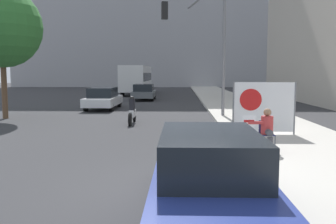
{
  "coord_description": "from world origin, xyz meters",
  "views": [
    {
      "loc": [
        0.19,
        -7.14,
        2.37
      ],
      "look_at": [
        -0.19,
        4.52,
        1.14
      ],
      "focal_mm": 40.0,
      "sensor_mm": 36.0,
      "label": 1
    }
  ],
  "objects_px": {
    "parked_car_curbside": "(209,175)",
    "city_bus_on_road": "(137,78)",
    "car_on_road_nearest": "(103,98)",
    "motorcycle_on_road": "(132,112)",
    "street_tree_near_curb": "(2,28)",
    "car_on_road_midblock": "(144,92)",
    "traffic_light_pole": "(202,36)",
    "jogger_on_sidewalk": "(244,108)",
    "protest_banner": "(263,107)",
    "seated_protester": "(267,128)"
  },
  "relations": [
    {
      "from": "jogger_on_sidewalk",
      "to": "city_bus_on_road",
      "type": "bearing_deg",
      "value": -89.47
    },
    {
      "from": "seated_protester",
      "to": "parked_car_curbside",
      "type": "height_order",
      "value": "parked_car_curbside"
    },
    {
      "from": "traffic_light_pole",
      "to": "parked_car_curbside",
      "type": "relative_size",
      "value": 1.27
    },
    {
      "from": "protest_banner",
      "to": "city_bus_on_road",
      "type": "distance_m",
      "value": 28.93
    },
    {
      "from": "traffic_light_pole",
      "to": "city_bus_on_road",
      "type": "height_order",
      "value": "traffic_light_pole"
    },
    {
      "from": "car_on_road_nearest",
      "to": "motorcycle_on_road",
      "type": "bearing_deg",
      "value": -68.17
    },
    {
      "from": "car_on_road_nearest",
      "to": "street_tree_near_curb",
      "type": "distance_m",
      "value": 7.69
    },
    {
      "from": "parked_car_curbside",
      "to": "traffic_light_pole",
      "type": "bearing_deg",
      "value": 87.19
    },
    {
      "from": "parked_car_curbside",
      "to": "car_on_road_nearest",
      "type": "bearing_deg",
      "value": 106.7
    },
    {
      "from": "motorcycle_on_road",
      "to": "car_on_road_nearest",
      "type": "bearing_deg",
      "value": 111.83
    },
    {
      "from": "traffic_light_pole",
      "to": "street_tree_near_curb",
      "type": "bearing_deg",
      "value": -178.29
    },
    {
      "from": "protest_banner",
      "to": "street_tree_near_curb",
      "type": "height_order",
      "value": "street_tree_near_curb"
    },
    {
      "from": "motorcycle_on_road",
      "to": "street_tree_near_curb",
      "type": "height_order",
      "value": "street_tree_near_curb"
    },
    {
      "from": "parked_car_curbside",
      "to": "car_on_road_midblock",
      "type": "relative_size",
      "value": 1.12
    },
    {
      "from": "parked_car_curbside",
      "to": "city_bus_on_road",
      "type": "relative_size",
      "value": 0.45
    },
    {
      "from": "protest_banner",
      "to": "city_bus_on_road",
      "type": "bearing_deg",
      "value": 105.64
    },
    {
      "from": "traffic_light_pole",
      "to": "city_bus_on_road",
      "type": "relative_size",
      "value": 0.58
    },
    {
      "from": "car_on_road_midblock",
      "to": "motorcycle_on_road",
      "type": "relative_size",
      "value": 1.92
    },
    {
      "from": "protest_banner",
      "to": "car_on_road_nearest",
      "type": "bearing_deg",
      "value": 126.58
    },
    {
      "from": "traffic_light_pole",
      "to": "car_on_road_nearest",
      "type": "relative_size",
      "value": 1.27
    },
    {
      "from": "traffic_light_pole",
      "to": "street_tree_near_curb",
      "type": "distance_m",
      "value": 10.22
    },
    {
      "from": "jogger_on_sidewalk",
      "to": "motorcycle_on_road",
      "type": "bearing_deg",
      "value": -52.19
    },
    {
      "from": "car_on_road_nearest",
      "to": "city_bus_on_road",
      "type": "relative_size",
      "value": 0.45
    },
    {
      "from": "protest_banner",
      "to": "traffic_light_pole",
      "type": "xyz_separation_m",
      "value": [
        -1.86,
        5.88,
        3.07
      ]
    },
    {
      "from": "traffic_light_pole",
      "to": "motorcycle_on_road",
      "type": "relative_size",
      "value": 2.73
    },
    {
      "from": "seated_protester",
      "to": "car_on_road_nearest",
      "type": "height_order",
      "value": "car_on_road_nearest"
    },
    {
      "from": "motorcycle_on_road",
      "to": "street_tree_near_curb",
      "type": "xyz_separation_m",
      "value": [
        -6.84,
        1.74,
        4.1
      ]
    },
    {
      "from": "parked_car_curbside",
      "to": "car_on_road_nearest",
      "type": "xyz_separation_m",
      "value": [
        -5.49,
        18.31,
        -0.01
      ]
    },
    {
      "from": "parked_car_curbside",
      "to": "car_on_road_midblock",
      "type": "xyz_separation_m",
      "value": [
        -3.61,
        26.33,
        -0.02
      ]
    },
    {
      "from": "seated_protester",
      "to": "parked_car_curbside",
      "type": "distance_m",
      "value": 5.01
    },
    {
      "from": "traffic_light_pole",
      "to": "car_on_road_midblock",
      "type": "bearing_deg",
      "value": 108.25
    },
    {
      "from": "city_bus_on_road",
      "to": "car_on_road_midblock",
      "type": "bearing_deg",
      "value": -79.55
    },
    {
      "from": "city_bus_on_road",
      "to": "traffic_light_pole",
      "type": "bearing_deg",
      "value": -74.89
    },
    {
      "from": "traffic_light_pole",
      "to": "car_on_road_nearest",
      "type": "height_order",
      "value": "traffic_light_pole"
    },
    {
      "from": "protest_banner",
      "to": "motorcycle_on_road",
      "type": "bearing_deg",
      "value": 143.74
    },
    {
      "from": "seated_protester",
      "to": "parked_car_curbside",
      "type": "xyz_separation_m",
      "value": [
        -1.99,
        -4.6,
        -0.08
      ]
    },
    {
      "from": "seated_protester",
      "to": "traffic_light_pole",
      "type": "relative_size",
      "value": 0.2
    },
    {
      "from": "jogger_on_sidewalk",
      "to": "city_bus_on_road",
      "type": "relative_size",
      "value": 0.18
    },
    {
      "from": "car_on_road_midblock",
      "to": "city_bus_on_road",
      "type": "distance_m",
      "value": 9.25
    },
    {
      "from": "parked_car_curbside",
      "to": "car_on_road_midblock",
      "type": "distance_m",
      "value": 26.58
    },
    {
      "from": "jogger_on_sidewalk",
      "to": "city_bus_on_road",
      "type": "xyz_separation_m",
      "value": [
        -7.15,
        27.62,
        0.68
      ]
    },
    {
      "from": "seated_protester",
      "to": "protest_banner",
      "type": "relative_size",
      "value": 0.54
    },
    {
      "from": "street_tree_near_curb",
      "to": "parked_car_curbside",
      "type": "bearing_deg",
      "value": -53.89
    },
    {
      "from": "jogger_on_sidewalk",
      "to": "car_on_road_nearest",
      "type": "bearing_deg",
      "value": -69.1
    },
    {
      "from": "car_on_road_midblock",
      "to": "city_bus_on_road",
      "type": "height_order",
      "value": "city_bus_on_road"
    },
    {
      "from": "car_on_road_nearest",
      "to": "street_tree_near_curb",
      "type": "xyz_separation_m",
      "value": [
        -4.05,
        -5.23,
        3.93
      ]
    },
    {
      "from": "parked_car_curbside",
      "to": "motorcycle_on_road",
      "type": "xyz_separation_m",
      "value": [
        -2.7,
        11.35,
        -0.17
      ]
    },
    {
      "from": "jogger_on_sidewalk",
      "to": "parked_car_curbside",
      "type": "relative_size",
      "value": 0.39
    },
    {
      "from": "street_tree_near_curb",
      "to": "car_on_road_midblock",
      "type": "bearing_deg",
      "value": 65.87
    },
    {
      "from": "jogger_on_sidewalk",
      "to": "traffic_light_pole",
      "type": "distance_m",
      "value": 6.56
    }
  ]
}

